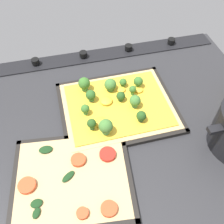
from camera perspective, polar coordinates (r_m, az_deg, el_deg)
ground_plane at (r=77.29cm, az=3.95°, el=-2.14°), size 85.99×69.88×3.00cm
stove_control_panel at (r=97.44cm, az=-1.29°, el=13.03°), size 82.55×7.00×2.60cm
baking_tray_front at (r=78.16cm, az=1.28°, el=0.99°), size 34.97×28.74×1.30cm
broccoli_pizza at (r=76.99cm, az=0.85°, el=1.80°), size 32.55×26.32×6.20cm
baking_tray_back at (r=66.11cm, az=-8.84°, el=-14.67°), size 32.12×28.60×1.30cm
veggie_pizza_back at (r=65.44cm, az=-8.84°, el=-14.47°), size 29.46×25.94×1.90cm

